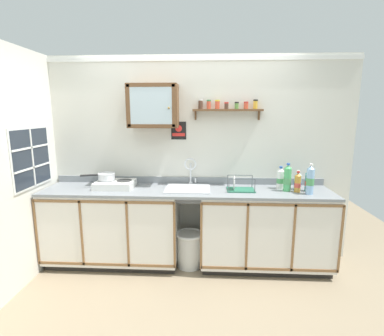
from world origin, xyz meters
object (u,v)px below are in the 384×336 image
at_px(hot_plate_stove, 115,184).
at_px(bottle_opaque_white_4, 280,179).
at_px(saucepan, 106,176).
at_px(bottle_juice_amber_2, 298,183).
at_px(bottle_soda_green_1, 287,179).
at_px(wall_cabinet, 153,106).
at_px(bottle_detergent_teal_5, 308,181).
at_px(bottle_water_blue_3, 310,180).
at_px(bottle_water_clear_0, 298,181).
at_px(sink, 188,190).
at_px(dish_rack, 239,188).
at_px(warning_sign, 179,131).
at_px(trash_bin, 189,248).

relative_size(hot_plate_stove, bottle_opaque_white_4, 1.66).
bearing_deg(saucepan, bottle_juice_amber_2, -2.30).
bearing_deg(bottle_soda_green_1, wall_cabinet, 173.85).
relative_size(saucepan, bottle_detergent_teal_5, 1.52).
distance_m(hot_plate_stove, bottle_detergent_teal_5, 2.17).
relative_size(bottle_water_blue_3, wall_cabinet, 0.59).
height_order(saucepan, wall_cabinet, wall_cabinet).
xyz_separation_m(bottle_water_clear_0, bottle_soda_green_1, (-0.14, -0.08, 0.05)).
distance_m(sink, bottle_detergent_teal_5, 1.34).
relative_size(bottle_detergent_teal_5, dish_rack, 0.82).
relative_size(hot_plate_stove, wall_cabinet, 0.76).
distance_m(bottle_soda_green_1, wall_cabinet, 1.70).
bearing_deg(bottle_water_blue_3, saucepan, 175.77).
relative_size(bottle_water_clear_0, warning_sign, 1.05).
distance_m(bottle_water_clear_0, bottle_detergent_teal_5, 0.12).
xyz_separation_m(hot_plate_stove, wall_cabinet, (0.44, 0.13, 0.89)).
relative_size(bottle_opaque_white_4, trash_bin, 0.63).
distance_m(bottle_water_blue_3, bottle_detergent_teal_5, 0.13).
height_order(bottle_water_blue_3, trash_bin, bottle_water_blue_3).
distance_m(hot_plate_stove, bottle_water_clear_0, 2.08).
bearing_deg(bottle_detergent_teal_5, hot_plate_stove, 179.46).
distance_m(bottle_water_clear_0, dish_rack, 0.67).
distance_m(sink, hot_plate_stove, 0.85).
distance_m(saucepan, bottle_soda_green_1, 2.05).
xyz_separation_m(bottle_soda_green_1, trash_bin, (-1.08, -0.03, -0.84)).
distance_m(hot_plate_stove, bottle_water_blue_3, 2.16).
bearing_deg(bottle_juice_amber_2, saucepan, 177.70).
xyz_separation_m(bottle_water_clear_0, bottle_detergent_teal_5, (0.09, -0.07, 0.02)).
xyz_separation_m(bottle_soda_green_1, bottle_detergent_teal_5, (0.23, 0.01, -0.03)).
bearing_deg(bottle_detergent_teal_5, saucepan, 178.91).
relative_size(hot_plate_stove, saucepan, 1.13).
bearing_deg(bottle_opaque_white_4, warning_sign, 171.03).
distance_m(hot_plate_stove, bottle_soda_green_1, 1.95).
bearing_deg(bottle_opaque_white_4, saucepan, -178.57).
distance_m(bottle_detergent_teal_5, dish_rack, 0.75).
bearing_deg(warning_sign, saucepan, -164.04).
height_order(hot_plate_stove, bottle_water_clear_0, bottle_water_clear_0).
height_order(bottle_water_clear_0, trash_bin, bottle_water_clear_0).
xyz_separation_m(hot_plate_stove, bottle_opaque_white_4, (1.89, 0.07, 0.07)).
bearing_deg(bottle_juice_amber_2, bottle_opaque_white_4, 138.24).
relative_size(bottle_water_clear_0, dish_rack, 0.72).
distance_m(bottle_water_blue_3, wall_cabinet, 1.90).
bearing_deg(bottle_soda_green_1, warning_sign, 166.73).
bearing_deg(bottle_soda_green_1, sink, 177.71).
xyz_separation_m(saucepan, bottle_water_clear_0, (2.19, 0.02, -0.04)).
bearing_deg(bottle_water_blue_3, trash_bin, 176.22).
xyz_separation_m(bottle_juice_amber_2, wall_cabinet, (-1.60, 0.19, 0.83)).
bearing_deg(bottle_juice_amber_2, sink, 176.35).
bearing_deg(trash_bin, bottle_soda_green_1, 1.47).
xyz_separation_m(sink, bottle_water_clear_0, (1.24, 0.03, 0.11)).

